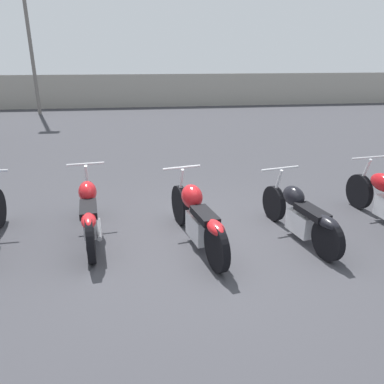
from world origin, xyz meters
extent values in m
plane|color=#38383D|center=(0.00, 0.00, 0.00)|extent=(60.00, 60.00, 0.00)
cube|color=#9E998E|center=(0.00, 15.55, 0.85)|extent=(40.00, 0.04, 1.69)
cylinder|color=slate|center=(-5.52, 13.78, 4.10)|extent=(0.16, 0.16, 8.21)
cylinder|color=black|center=(-1.69, 1.15, 0.33)|extent=(0.18, 0.67, 0.66)
cylinder|color=black|center=(-1.50, -0.34, 0.33)|extent=(0.18, 0.67, 0.66)
cube|color=silver|center=(-1.59, 0.33, 0.30)|extent=(0.27, 0.56, 0.36)
ellipsoid|color=red|center=(-1.62, 0.58, 0.69)|extent=(0.33, 0.49, 0.32)
cube|color=black|center=(-1.56, 0.08, 0.61)|extent=(0.31, 0.62, 0.10)
ellipsoid|color=red|center=(-1.51, -0.29, 0.59)|extent=(0.25, 0.46, 0.16)
cylinder|color=silver|center=(-1.68, 1.05, 1.01)|extent=(0.60, 0.11, 0.04)
cylinder|color=silver|center=(-1.69, 1.10, 0.67)|extent=(0.08, 0.26, 0.66)
cylinder|color=silver|center=(-1.45, 0.20, 0.23)|extent=(0.16, 0.69, 0.07)
cylinder|color=black|center=(-0.17, 0.73, 0.33)|extent=(0.24, 0.67, 0.66)
cylinder|color=black|center=(0.16, -0.78, 0.33)|extent=(0.24, 0.67, 0.66)
cube|color=silver|center=(0.01, -0.10, 0.30)|extent=(0.31, 0.59, 0.36)
ellipsoid|color=red|center=(-0.04, 0.15, 0.70)|extent=(0.39, 0.50, 0.36)
cube|color=black|center=(0.07, -0.36, 0.61)|extent=(0.35, 0.61, 0.10)
ellipsoid|color=red|center=(0.15, -0.74, 0.60)|extent=(0.29, 0.47, 0.16)
cylinder|color=silver|center=(-0.15, 0.63, 1.01)|extent=(0.61, 0.16, 0.04)
cylinder|color=silver|center=(-0.16, 0.68, 0.67)|extent=(0.10, 0.26, 0.66)
cylinder|color=silver|center=(0.16, -0.23, 0.23)|extent=(0.22, 0.72, 0.07)
cylinder|color=black|center=(1.44, 0.67, 0.30)|extent=(0.22, 0.61, 0.60)
cylinder|color=black|center=(1.73, -0.71, 0.30)|extent=(0.22, 0.61, 0.60)
cube|color=silver|center=(1.60, -0.09, 0.27)|extent=(0.30, 0.54, 0.33)
ellipsoid|color=black|center=(1.55, 0.14, 0.63)|extent=(0.34, 0.49, 0.31)
cube|color=black|center=(1.65, -0.33, 0.55)|extent=(0.35, 0.63, 0.10)
ellipsoid|color=black|center=(1.72, -0.67, 0.54)|extent=(0.28, 0.47, 0.16)
cylinder|color=silver|center=(1.46, 0.57, 0.95)|extent=(0.67, 0.17, 0.04)
cylinder|color=silver|center=(1.45, 0.62, 0.62)|extent=(0.10, 0.25, 0.63)
cylinder|color=silver|center=(1.75, -0.21, 0.21)|extent=(0.22, 0.74, 0.07)
cylinder|color=black|center=(3.18, 0.98, 0.32)|extent=(0.18, 0.64, 0.64)
ellipsoid|color=#AD1419|center=(3.25, 0.45, 0.67)|extent=(0.32, 0.56, 0.30)
cylinder|color=silver|center=(3.19, 0.88, 0.99)|extent=(0.69, 0.12, 0.04)
cylinder|color=silver|center=(3.19, 0.93, 0.65)|extent=(0.08, 0.26, 0.65)
camera|label=1|loc=(-0.74, -5.02, 2.71)|focal=35.00mm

